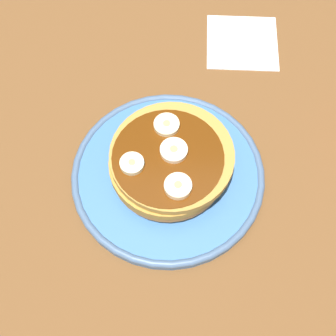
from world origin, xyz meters
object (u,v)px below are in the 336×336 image
pancake_stack (170,164)px  banana_slice_0 (174,151)px  napkin (242,42)px  plate (168,175)px  banana_slice_3 (178,186)px  banana_slice_1 (132,164)px  banana_slice_2 (165,125)px

pancake_stack → banana_slice_0: size_ratio=4.65×
banana_slice_0 → napkin: 26.22cm
plate → banana_slice_3: banana_slice_3 is taller
pancake_stack → banana_slice_3: size_ratio=4.80×
banana_slice_3 → napkin: bearing=-22.8°
banana_slice_3 → banana_slice_1: bearing=58.8°
banana_slice_3 → napkin: 30.49cm
banana_slice_2 → napkin: bearing=-34.4°
banana_slice_1 → banana_slice_2: 6.86cm
banana_slice_1 → banana_slice_3: 6.36cm
plate → banana_slice_0: (0.66, -0.75, 5.28)cm
banana_slice_0 → banana_slice_2: 3.93cm
banana_slice_1 → banana_slice_3: bearing=-121.2°
pancake_stack → napkin: 26.45cm
plate → napkin: (23.24, -12.60, -0.79)cm
banana_slice_2 → pancake_stack: bearing=-174.0°
pancake_stack → banana_slice_1: 5.38cm
pancake_stack → napkin: pancake_stack is taller
banana_slice_1 → banana_slice_2: bearing=-37.5°
plate → napkin: 26.45cm
banana_slice_2 → napkin: banana_slice_2 is taller
banana_slice_0 → banana_slice_3: bearing=-176.9°
banana_slice_2 → banana_slice_0: bearing=-165.2°
banana_slice_3 → pancake_stack: bearing=10.4°
banana_slice_0 → plate: bearing=131.5°
napkin → banana_slice_2: bearing=145.6°
plate → banana_slice_0: banana_slice_0 is taller
banana_slice_1 → plate: bearing=-77.4°
plate → pancake_stack: 2.82cm
pancake_stack → banana_slice_1: banana_slice_1 is taller
banana_slice_0 → banana_slice_1: size_ratio=1.15×
banana_slice_1 → banana_slice_2: size_ratio=0.91×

